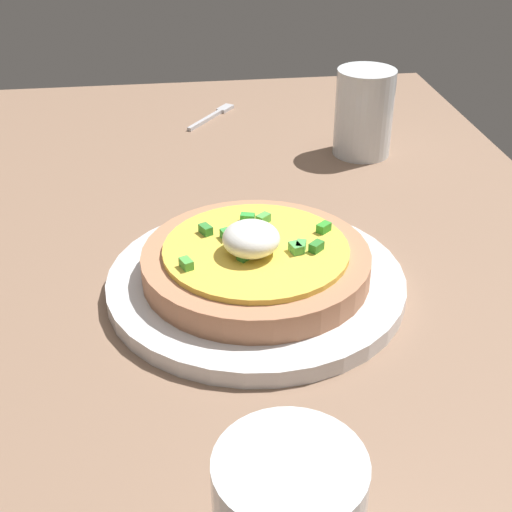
{
  "coord_description": "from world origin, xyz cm",
  "views": [
    {
      "loc": [
        -58.53,
        -2.19,
        39.25
      ],
      "look_at": [
        -5.92,
        -9.21,
        6.91
      ],
      "focal_mm": 49.88,
      "sensor_mm": 36.0,
      "label": 1
    }
  ],
  "objects_px": {
    "pizza": "(256,260)",
    "plate": "(256,282)",
    "fork": "(214,115)",
    "cup_near": "(364,117)"
  },
  "relations": [
    {
      "from": "plate",
      "to": "cup_near",
      "type": "xyz_separation_m",
      "value": [
        0.29,
        -0.17,
        0.04
      ]
    },
    {
      "from": "pizza",
      "to": "cup_near",
      "type": "bearing_deg",
      "value": -30.82
    },
    {
      "from": "plate",
      "to": "fork",
      "type": "xyz_separation_m",
      "value": [
        0.45,
        0.0,
        -0.01
      ]
    },
    {
      "from": "pizza",
      "to": "fork",
      "type": "height_order",
      "value": "pizza"
    },
    {
      "from": "plate",
      "to": "fork",
      "type": "distance_m",
      "value": 0.45
    },
    {
      "from": "plate",
      "to": "fork",
      "type": "height_order",
      "value": "plate"
    },
    {
      "from": "plate",
      "to": "pizza",
      "type": "xyz_separation_m",
      "value": [
        -0.0,
        0.0,
        0.02
      ]
    },
    {
      "from": "cup_near",
      "to": "plate",
      "type": "bearing_deg",
      "value": 149.18
    },
    {
      "from": "pizza",
      "to": "plate",
      "type": "bearing_deg",
      "value": -28.91
    },
    {
      "from": "plate",
      "to": "pizza",
      "type": "distance_m",
      "value": 0.02
    }
  ]
}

